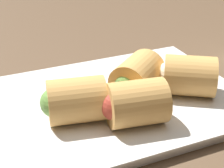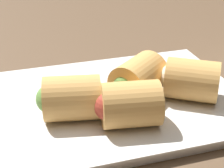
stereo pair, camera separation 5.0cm
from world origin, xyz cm
name	(u,v)px [view 2 (the right image)]	position (x,y,z in cm)	size (l,w,h in cm)	color
table_surface	(90,125)	(0.00, 0.00, 1.00)	(180.00, 140.00, 2.00)	brown
serving_plate	(112,103)	(3.43, 1.45, 2.76)	(33.99, 24.65, 1.50)	white
roll_front_left	(127,105)	(3.26, -4.76, 6.14)	(7.80, 6.25, 5.27)	#DBA356
roll_front_right	(68,98)	(-2.73, -1.44, 6.14)	(7.86, 6.43, 5.27)	#DBA356
roll_back_left	(188,80)	(12.76, -1.19, 6.14)	(8.34, 7.96, 5.27)	#DBA356
roll_back_right	(137,79)	(6.53, 0.82, 6.14)	(8.40, 8.21, 5.27)	#DBA356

